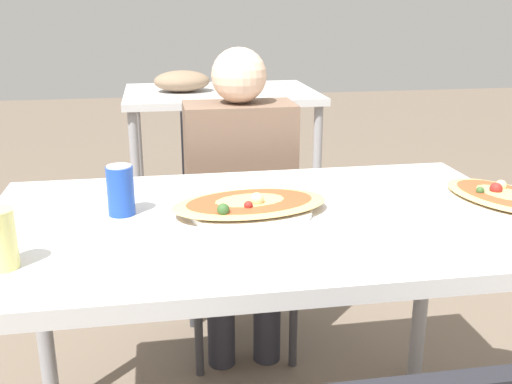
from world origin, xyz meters
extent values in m
cube|color=silver|center=(0.00, 0.00, 0.75)|extent=(1.34, 0.80, 0.04)
cylinder|color=#99999E|center=(-0.62, 0.35, 0.37)|extent=(0.05, 0.05, 0.73)
cylinder|color=#99999E|center=(0.62, 0.35, 0.37)|extent=(0.05, 0.05, 0.73)
cube|color=black|center=(0.04, 0.66, 0.43)|extent=(0.40, 0.40, 0.04)
cube|color=black|center=(0.04, 0.85, 0.67)|extent=(0.38, 0.03, 0.44)
cylinder|color=#38383D|center=(0.21, 0.49, 0.20)|extent=(0.03, 0.03, 0.41)
cylinder|color=#38383D|center=(-0.13, 0.49, 0.20)|extent=(0.03, 0.03, 0.41)
cylinder|color=#38383D|center=(0.21, 0.83, 0.20)|extent=(0.03, 0.03, 0.41)
cylinder|color=#38383D|center=(-0.13, 0.83, 0.20)|extent=(0.03, 0.03, 0.41)
cylinder|color=#2D2D38|center=(0.12, 0.55, 0.22)|extent=(0.10, 0.10, 0.45)
cylinder|color=#2D2D38|center=(-0.05, 0.55, 0.22)|extent=(0.10, 0.10, 0.45)
cube|color=brown|center=(0.04, 0.63, 0.70)|extent=(0.38, 0.20, 0.50)
sphere|color=beige|center=(0.04, 0.63, 1.04)|extent=(0.19, 0.19, 0.19)
cylinder|color=white|center=(-0.02, 0.03, 0.78)|extent=(0.31, 0.31, 0.01)
ellipsoid|color=#E0AD66|center=(-0.02, 0.03, 0.80)|extent=(0.42, 0.27, 0.02)
ellipsoid|color=#C14C28|center=(-0.02, 0.03, 0.80)|extent=(0.34, 0.22, 0.01)
sphere|color=maroon|center=(-0.04, -0.02, 0.81)|extent=(0.02, 0.02, 0.02)
sphere|color=#335928|center=(-0.10, -0.05, 0.81)|extent=(0.03, 0.03, 0.03)
sphere|color=beige|center=(-0.01, 0.01, 0.81)|extent=(0.04, 0.04, 0.04)
cylinder|color=#1E47B2|center=(-0.34, 0.07, 0.83)|extent=(0.07, 0.07, 0.12)
cylinder|color=silver|center=(-0.34, 0.07, 0.90)|extent=(0.06, 0.06, 0.00)
cylinder|color=white|center=(0.63, -0.02, 0.78)|extent=(0.30, 0.30, 0.01)
ellipsoid|color=#E0AD66|center=(0.63, -0.02, 0.80)|extent=(0.28, 0.37, 0.02)
ellipsoid|color=#C14C28|center=(0.63, -0.02, 0.80)|extent=(0.23, 0.31, 0.01)
sphere|color=beige|center=(0.65, 0.02, 0.81)|extent=(0.03, 0.03, 0.03)
sphere|color=maroon|center=(0.62, -0.01, 0.81)|extent=(0.03, 0.03, 0.03)
sphere|color=#335928|center=(0.57, -0.01, 0.81)|extent=(0.02, 0.02, 0.02)
cube|color=silver|center=(0.14, 2.13, 0.75)|extent=(1.10, 0.80, 0.04)
ellipsoid|color=#8C7259|center=(-0.08, 2.13, 0.83)|extent=(0.32, 0.24, 0.12)
cylinder|color=#99999E|center=(-0.36, 1.78, 0.37)|extent=(0.05, 0.05, 0.73)
cylinder|color=#99999E|center=(0.64, 1.78, 0.37)|extent=(0.05, 0.05, 0.73)
cylinder|color=#99999E|center=(-0.36, 2.48, 0.37)|extent=(0.05, 0.05, 0.73)
cylinder|color=#99999E|center=(0.64, 2.48, 0.37)|extent=(0.05, 0.05, 0.73)
camera|label=1|loc=(-0.24, -1.36, 1.28)|focal=42.00mm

